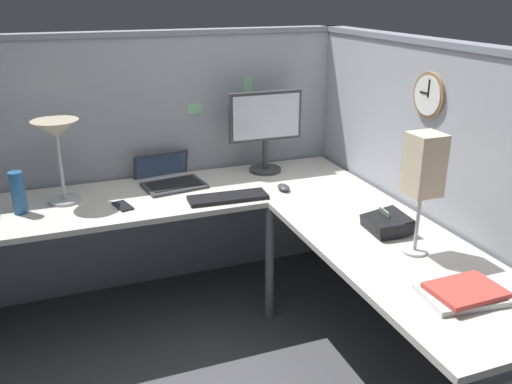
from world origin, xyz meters
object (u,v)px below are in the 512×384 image
at_px(desk_lamp_dome, 56,136).
at_px(monitor, 266,125).
at_px(keyboard, 228,197).
at_px(desk_lamp_paper, 424,168).
at_px(office_phone, 388,224).
at_px(wall_clock, 430,95).
at_px(computer_mouse, 284,187).
at_px(thermos_flask, 18,193).
at_px(laptop, 168,178).
at_px(book_stack, 462,293).
at_px(cell_phone, 123,206).

bearing_deg(desk_lamp_dome, monitor, 4.51).
bearing_deg(keyboard, desk_lamp_paper, -54.44).
distance_m(office_phone, wall_clock, 0.65).
bearing_deg(monitor, computer_mouse, -94.79).
xyz_separation_m(monitor, computer_mouse, (-0.03, -0.36, -0.28)).
bearing_deg(monitor, thermos_flask, -172.58).
relative_size(laptop, desk_lamp_paper, 0.80).
relative_size(thermos_flask, book_stack, 0.73).
height_order(office_phone, book_stack, office_phone).
bearing_deg(thermos_flask, desk_lamp_paper, -33.78).
relative_size(thermos_flask, desk_lamp_paper, 0.42).
xyz_separation_m(office_phone, book_stack, (-0.07, -0.59, -0.02)).
bearing_deg(laptop, desk_lamp_paper, -57.78).
bearing_deg(laptop, thermos_flask, -165.97).
bearing_deg(computer_mouse, book_stack, -82.73).
xyz_separation_m(computer_mouse, wall_clock, (0.52, -0.52, 0.58)).
xyz_separation_m(keyboard, cell_phone, (-0.55, 0.09, -0.01)).
bearing_deg(keyboard, computer_mouse, 6.69).
height_order(monitor, book_stack, monitor).
bearing_deg(desk_lamp_dome, desk_lamp_paper, -39.95).
xyz_separation_m(desk_lamp_dome, wall_clock, (1.69, -0.78, 0.23)).
xyz_separation_m(thermos_flask, wall_clock, (1.91, -0.69, 0.49)).
relative_size(keyboard, wall_clock, 1.95).
bearing_deg(book_stack, keyboard, 111.78).
bearing_deg(wall_clock, keyboard, 150.19).
relative_size(cell_phone, book_stack, 0.48).
distance_m(monitor, desk_lamp_dome, 1.20).
distance_m(cell_phone, book_stack, 1.71).
xyz_separation_m(laptop, wall_clock, (1.10, -0.89, 0.57)).
distance_m(keyboard, thermos_flask, 1.07).
relative_size(cell_phone, office_phone, 0.66).
bearing_deg(book_stack, office_phone, 83.02).
bearing_deg(desk_lamp_dome, thermos_flask, -157.54).
distance_m(laptop, keyboard, 0.46).
distance_m(desk_lamp_dome, book_stack, 2.06).
relative_size(keyboard, desk_lamp_paper, 0.81).
bearing_deg(keyboard, office_phone, -46.02).
bearing_deg(book_stack, desk_lamp_dome, 130.84).
distance_m(cell_phone, office_phone, 1.36).
bearing_deg(wall_clock, book_stack, -115.39).
distance_m(monitor, laptop, 0.67).
bearing_deg(desk_lamp_paper, wall_clock, 52.39).
relative_size(computer_mouse, office_phone, 0.48).
height_order(monitor, desk_lamp_paper, desk_lamp_paper).
height_order(desk_lamp_dome, wall_clock, wall_clock).
height_order(laptop, wall_clock, wall_clock).
bearing_deg(laptop, keyboard, -58.56).
bearing_deg(cell_phone, desk_lamp_paper, -56.10).
relative_size(laptop, wall_clock, 1.93).
relative_size(monitor, keyboard, 1.16).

